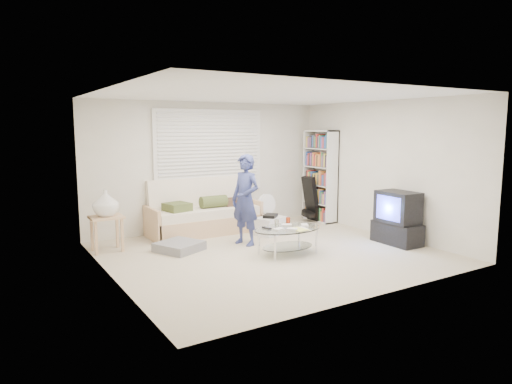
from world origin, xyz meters
TOP-DOWN VIEW (x-y plane):
  - ground at (0.00, 0.00)m, footprint 5.00×5.00m
  - room_shell at (0.00, 0.48)m, footprint 5.02×4.52m
  - window_blinds at (0.00, 2.20)m, footprint 2.32×0.08m
  - futon_sofa at (-0.31, 1.87)m, footprint 2.13×0.86m
  - grey_floor_pillow at (-1.21, 0.90)m, footprint 0.85×0.85m
  - side_table at (-2.22, 1.49)m, footprint 0.51×0.41m
  - bookshelf at (2.32, 1.62)m, footprint 0.31×0.82m
  - guitar_case at (2.10, 1.65)m, footprint 0.36×0.36m
  - floor_fan at (0.97, 1.67)m, footprint 0.42×0.28m
  - storage_bin at (0.70, 1.09)m, footprint 0.64×0.54m
  - tv_unit at (2.20, -0.64)m, footprint 0.49×0.86m
  - coffee_table at (0.19, -0.20)m, footprint 1.16×0.74m
  - standing_person at (-0.07, 0.69)m, footprint 0.52×0.65m

SIDE VIEW (x-z plane):
  - ground at x=0.00m, z-range 0.00..0.00m
  - grey_floor_pillow at x=-1.21m, z-range 0.00..0.14m
  - storage_bin at x=0.70m, z-range -0.02..0.37m
  - futon_sofa at x=-0.31m, z-range -0.18..0.86m
  - coffee_table at x=0.19m, z-range 0.07..0.62m
  - floor_fan at x=0.97m, z-range 0.06..0.74m
  - guitar_case at x=2.10m, z-range -0.05..0.91m
  - tv_unit at x=2.20m, z-range -0.01..0.90m
  - side_table at x=-2.22m, z-range 0.25..1.26m
  - standing_person at x=-0.07m, z-range 0.00..1.56m
  - bookshelf at x=2.32m, z-range 0.00..1.95m
  - window_blinds at x=0.00m, z-range 0.74..2.36m
  - room_shell at x=0.00m, z-range 0.37..2.88m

